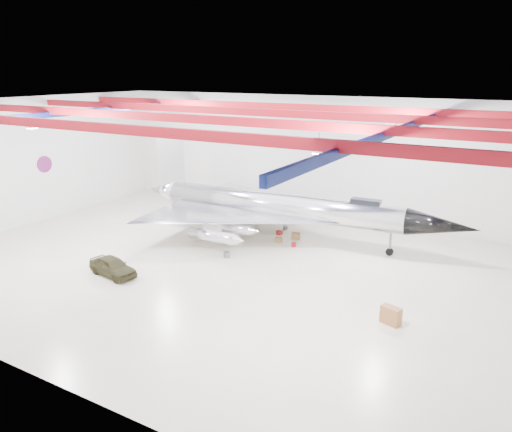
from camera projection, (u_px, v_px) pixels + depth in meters
The scene contains 17 objects.
floor at pixel (216, 265), 35.03m from camera, with size 40.00×40.00×0.00m, color beige.
wall_back at pixel (307, 156), 45.94m from camera, with size 40.00×40.00×0.00m, color silver.
wall_left at pixel (24, 162), 43.10m from camera, with size 30.00×30.00×0.00m, color silver.
ceiling at pixel (212, 105), 31.93m from camera, with size 40.00×40.00×0.00m, color #0A0F38.
ceiling_structure at pixel (213, 116), 32.12m from camera, with size 39.50×29.50×1.08m.
wall_roundel at pixel (45, 164), 44.87m from camera, with size 1.50×1.50×0.10m, color #B21414.
jet_aircraft at pixel (279, 209), 39.93m from camera, with size 27.79×16.84×7.57m.
jeep at pixel (113, 266), 33.05m from camera, with size 1.52×3.78×1.29m, color #322F19.
desk at pixel (391, 315), 26.78m from camera, with size 1.08×0.54×0.99m, color brown.
crate_ply at pixel (199, 236), 40.73m from camera, with size 0.46×0.37×0.32m, color olive.
toolbox_red at pixel (279, 232), 41.51m from camera, with size 0.44×0.35×0.31m, color #A41014.
engine_drum at pixel (227, 255), 36.39m from camera, with size 0.46×0.46×0.42m, color #59595B.
parts_bin at pixel (296, 236), 40.41m from camera, with size 0.68×0.54×0.47m, color olive.
crate_small at pixel (210, 227), 43.10m from camera, with size 0.33×0.26×0.23m, color #59595B.
tool_chest at pixel (294, 245), 38.63m from camera, with size 0.36×0.36×0.32m, color #A41014.
oil_barrel at pixel (278, 240), 39.62m from camera, with size 0.52×0.42×0.37m, color olive.
spares_box at pixel (285, 228), 42.70m from camera, with size 0.42×0.42×0.37m, color #59595B.
Camera 1 is at (18.78, -26.84, 13.17)m, focal length 35.00 mm.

